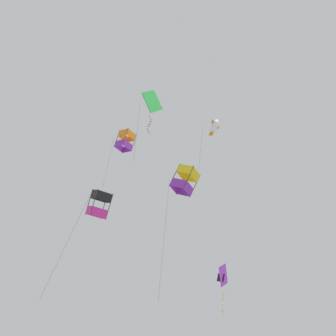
{
  "coord_description": "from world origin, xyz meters",
  "views": [
    {
      "loc": [
        4.39,
        -29.01,
        0.5
      ],
      "look_at": [
        0.82,
        0.32,
        22.65
      ],
      "focal_mm": 46.38,
      "sensor_mm": 36.0,
      "label": 1
    }
  ],
  "objects": [
    {
      "name": "kite_box_mid_left",
      "position": [
        -4.47,
        5.72,
        30.8
      ],
      "size": [
        3.38,
        2.86,
        6.66
      ],
      "rotation": [
        0.3,
        0.0,
        1.04
      ],
      "color": "orange"
    },
    {
      "name": "kite_box_near_left",
      "position": [
        2.37,
        -1.65,
        19.84
      ],
      "size": [
        3.3,
        2.47,
        10.43
      ],
      "rotation": [
        0.48,
        0.0,
        1.25
      ],
      "color": "yellow"
    },
    {
      "name": "kite_box_low_drifter",
      "position": [
        -3.09,
        -5.36,
        15.76
      ],
      "size": [
        3.94,
        3.41,
        7.37
      ],
      "rotation": [
        0.52,
        0.0,
        0.67
      ],
      "color": "black"
    },
    {
      "name": "kite_diamond_highest",
      "position": [
        0.17,
        -4.8,
        25.56
      ],
      "size": [
        2.13,
        2.13,
        6.82
      ],
      "rotation": [
        0.15,
        0.0,
        1.07
      ],
      "color": "green"
    },
    {
      "name": "kite_fish_far_centre",
      "position": [
        5.1,
        2.37,
        28.85
      ],
      "size": [
        2.53,
        2.09,
        5.39
      ],
      "rotation": [
        0.51,
        0.0,
        1.07
      ],
      "color": "white"
    },
    {
      "name": "kite_delta_near_right",
      "position": [
        4.77,
        5.65,
        14.99
      ],
      "size": [
        1.0,
        2.42,
        4.07
      ],
      "rotation": [
        0.26,
        0.0,
        1.36
      ],
      "color": "purple"
    }
  ]
}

